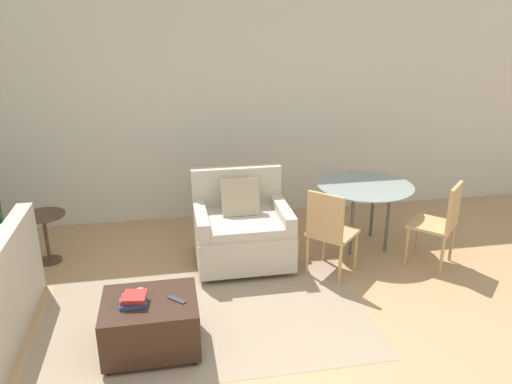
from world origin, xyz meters
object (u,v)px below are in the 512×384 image
object	(u,v)px
armchair	(241,229)
book_stack	(134,299)
dining_chair_near_left	(329,228)
tv_remote_primary	(140,293)
side_table	(45,229)
dining_chair_near_right	(442,219)
dining_table	(364,192)
tv_remote_secondary	(177,299)
potted_plant	(1,241)
ottoman	(151,322)

from	to	relation	value
armchair	book_stack	bearing A→B (deg)	-127.29
dining_chair_near_left	tv_remote_primary	bearing A→B (deg)	-157.55
side_table	dining_chair_near_left	bearing A→B (deg)	-16.25
dining_chair_near_right	dining_table	bearing A→B (deg)	135.00
armchair	tv_remote_primary	size ratio (longest dim) A/B	6.79
tv_remote_primary	dining_table	xyz separation A→B (m)	(2.38, 1.33, 0.20)
book_stack	dining_table	bearing A→B (deg)	31.46
tv_remote_secondary	potted_plant	distance (m)	2.47
book_stack	potted_plant	world-z (taller)	potted_plant
side_table	dining_chair_near_left	distance (m)	2.92
book_stack	dining_chair_near_right	distance (m)	3.14
tv_remote_secondary	side_table	xyz separation A→B (m)	(-1.30, 1.70, -0.05)
side_table	dining_table	world-z (taller)	dining_table
armchair	tv_remote_primary	xyz separation A→B (m)	(-0.99, -1.21, 0.07)
armchair	ottoman	size ratio (longest dim) A/B	1.33
ottoman	tv_remote_primary	world-z (taller)	tv_remote_primary
book_stack	tv_remote_primary	world-z (taller)	book_stack
book_stack	dining_chair_near_right	bearing A→B (deg)	16.33
dining_chair_near_right	side_table	bearing A→B (deg)	168.45
dining_table	ottoman	bearing A→B (deg)	-147.83
armchair	side_table	size ratio (longest dim) A/B	1.80
armchair	ottoman	bearing A→B (deg)	-124.78
armchair	tv_remote_secondary	world-z (taller)	armchair
tv_remote_secondary	dining_chair_near_right	distance (m)	2.84
armchair	dining_table	distance (m)	1.42
ottoman	side_table	bearing A→B (deg)	123.06
ottoman	tv_remote_primary	xyz separation A→B (m)	(-0.07, 0.12, 0.20)
tv_remote_secondary	dining_chair_near_right	size ratio (longest dim) A/B	0.16
side_table	potted_plant	bearing A→B (deg)	176.02
side_table	dining_chair_near_left	world-z (taller)	dining_chair_near_left
potted_plant	dining_chair_near_left	world-z (taller)	potted_plant
tv_remote_secondary	dining_chair_near_right	xyz separation A→B (m)	(2.70, 0.89, 0.08)
ottoman	book_stack	bearing A→B (deg)	-165.97
book_stack	dining_chair_near_left	size ratio (longest dim) A/B	0.24
tv_remote_primary	tv_remote_secondary	xyz separation A→B (m)	(0.28, -0.15, 0.00)
potted_plant	side_table	world-z (taller)	potted_plant
dining_chair_near_right	armchair	bearing A→B (deg)	166.67
potted_plant	dining_chair_near_right	distance (m)	4.54
tv_remote_secondary	dining_table	bearing A→B (deg)	35.20
dining_table	dining_chair_near_right	bearing A→B (deg)	-45.00
armchair	dining_chair_near_left	size ratio (longest dim) A/B	1.07
ottoman	tv_remote_secondary	distance (m)	0.29
book_stack	side_table	world-z (taller)	side_table
side_table	dining_table	distance (m)	3.41
armchair	book_stack	xyz separation A→B (m)	(-1.03, -1.35, 0.11)
ottoman	armchair	bearing A→B (deg)	55.22
tv_remote_secondary	dining_chair_near_left	xyz separation A→B (m)	(1.50, 0.89, 0.08)
book_stack	potted_plant	size ratio (longest dim) A/B	0.20
dining_table	armchair	bearing A→B (deg)	-174.81
armchair	dining_chair_near_left	xyz separation A→B (m)	(0.79, -0.47, 0.16)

